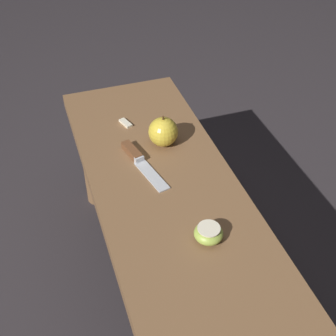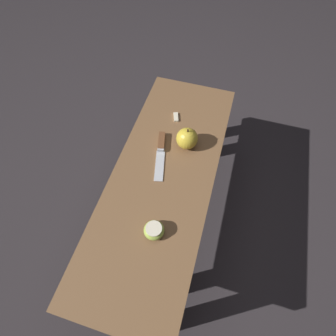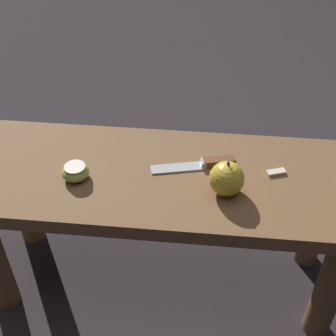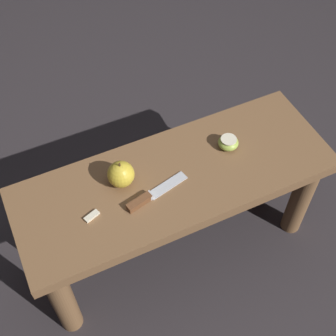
% 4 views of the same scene
% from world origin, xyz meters
% --- Properties ---
extents(ground_plane, '(8.00, 8.00, 0.00)m').
position_xyz_m(ground_plane, '(0.00, 0.00, 0.00)').
color(ground_plane, '#2D282B').
extents(wooden_bench, '(1.01, 0.37, 0.43)m').
position_xyz_m(wooden_bench, '(0.00, 0.00, 0.33)').
color(wooden_bench, brown).
rests_on(wooden_bench, ground_plane).
extents(knife, '(0.21, 0.08, 0.02)m').
position_xyz_m(knife, '(-0.11, -0.04, 0.44)').
color(knife, '#B7BABF').
rests_on(knife, wooden_bench).
extents(apple_whole, '(0.08, 0.08, 0.09)m').
position_xyz_m(apple_whole, '(-0.16, 0.05, 0.47)').
color(apple_whole, gold).
rests_on(apple_whole, wooden_bench).
extents(apple_cut, '(0.07, 0.07, 0.04)m').
position_xyz_m(apple_cut, '(0.21, 0.03, 0.45)').
color(apple_cut, '#9EB747').
rests_on(apple_cut, wooden_bench).
extents(apple_slice_near_knife, '(0.05, 0.03, 0.01)m').
position_xyz_m(apple_slice_near_knife, '(-0.28, -0.03, 0.43)').
color(apple_slice_near_knife, beige).
rests_on(apple_slice_near_knife, wooden_bench).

